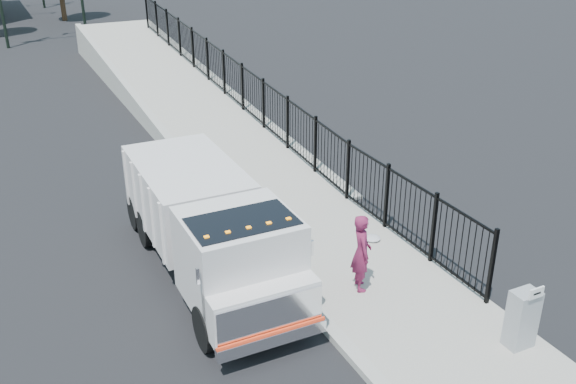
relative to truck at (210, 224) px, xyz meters
name	(u,v)px	position (x,y,z in m)	size (l,w,h in m)	color
ground	(302,301)	(1.45, -1.90, -1.40)	(120.00, 120.00, 0.00)	black
sidewalk	(426,324)	(3.38, -3.90, -1.34)	(3.55, 12.00, 0.12)	#9E998E
curb	(348,349)	(1.45, -3.90, -1.32)	(0.30, 12.00, 0.16)	#ADAAA3
ramp	(179,102)	(3.58, 14.10, -1.40)	(3.95, 24.00, 1.70)	#9E998E
iron_fence	(243,102)	(5.00, 10.10, -0.50)	(0.10, 28.00, 1.80)	black
truck	(210,224)	(0.00, 0.00, 0.00)	(2.45, 7.27, 2.49)	black
worker	(361,252)	(2.81, -2.14, -0.35)	(0.67, 0.44, 1.85)	maroon
utility_cabinet	(522,319)	(4.55, -5.30, -0.65)	(0.55, 0.40, 1.25)	gray
arrow_sign	(536,293)	(4.55, -5.52, 0.08)	(0.35, 0.04, 0.22)	white
debris	(373,238)	(4.30, -0.38, -1.23)	(0.42, 0.42, 0.11)	silver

